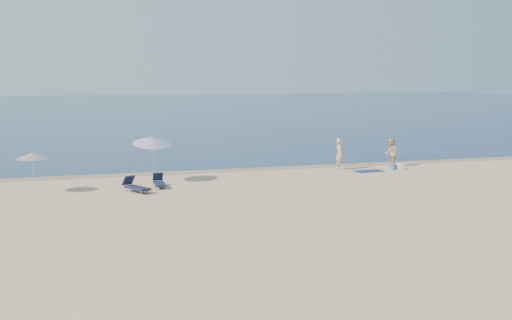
{
  "coord_description": "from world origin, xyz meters",
  "views": [
    {
      "loc": [
        -12.36,
        -16.26,
        5.39
      ],
      "look_at": [
        -2.46,
        16.0,
        1.0
      ],
      "focal_mm": 45.0,
      "sensor_mm": 36.0,
      "label": 1
    }
  ],
  "objects_px": {
    "blue_cooler": "(395,167)",
    "umbrella_near": "(152,140)",
    "person_right": "(391,153)",
    "person_left": "(339,154)"
  },
  "relations": [
    {
      "from": "blue_cooler",
      "to": "umbrella_near",
      "type": "distance_m",
      "value": 14.41
    },
    {
      "from": "person_left",
      "to": "person_right",
      "type": "distance_m",
      "value": 3.47
    },
    {
      "from": "person_left",
      "to": "person_right",
      "type": "relative_size",
      "value": 1.06
    },
    {
      "from": "person_right",
      "to": "umbrella_near",
      "type": "distance_m",
      "value": 14.7
    },
    {
      "from": "person_right",
      "to": "umbrella_near",
      "type": "xyz_separation_m",
      "value": [
        -14.55,
        -1.62,
        1.31
      ]
    },
    {
      "from": "person_right",
      "to": "umbrella_near",
      "type": "relative_size",
      "value": 0.67
    },
    {
      "from": "person_left",
      "to": "blue_cooler",
      "type": "relative_size",
      "value": 4.56
    },
    {
      "from": "person_right",
      "to": "blue_cooler",
      "type": "xyz_separation_m",
      "value": [
        -0.3,
        -1.01,
        -0.72
      ]
    },
    {
      "from": "blue_cooler",
      "to": "person_right",
      "type": "bearing_deg",
      "value": 67.36
    },
    {
      "from": "blue_cooler",
      "to": "umbrella_near",
      "type": "bearing_deg",
      "value": 176.33
    }
  ]
}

